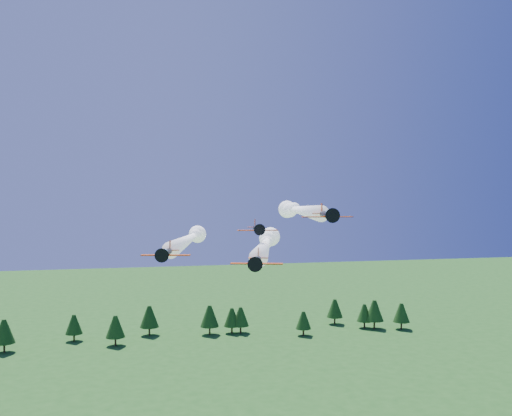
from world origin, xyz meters
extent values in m
cylinder|color=black|center=(-0.91, -10.02, 39.12)|extent=(2.23, 4.92, 0.90)
cone|color=black|center=(-1.70, -12.74, 39.12)|extent=(1.09, 1.03, 0.90)
cone|color=black|center=(-1.85, -13.26, 39.12)|extent=(0.49, 0.50, 0.40)
cylinder|color=black|center=(-1.90, -13.41, 39.12)|extent=(1.82, 0.56, 1.89)
cube|color=#CA3D02|center=(-1.01, -10.37, 38.83)|extent=(6.74, 3.03, 0.11)
cube|color=#CA3D02|center=(-0.01, -6.95, 39.17)|extent=(2.72, 1.47, 0.06)
cube|color=#CA3D02|center=(0.01, -6.87, 39.89)|extent=(0.32, 0.84, 1.31)
ellipsoid|color=#89BAD4|center=(-1.14, -10.80, 39.48)|extent=(0.93, 1.22, 0.56)
sphere|color=white|center=(7.92, 20.20, 39.12)|extent=(2.30, 2.30, 2.30)
sphere|color=white|center=(9.02, 23.98, 39.12)|extent=(3.00, 3.00, 3.00)
sphere|color=white|center=(10.13, 27.77, 39.12)|extent=(3.70, 3.70, 3.70)
cylinder|color=black|center=(-11.63, 0.81, 39.35)|extent=(2.08, 5.14, 0.94)
cone|color=black|center=(-12.31, -2.07, 39.35)|extent=(1.11, 1.04, 0.94)
cone|color=black|center=(-12.44, -2.62, 39.35)|extent=(0.50, 0.51, 0.41)
cylinder|color=black|center=(-12.48, -2.77, 39.35)|extent=(1.92, 0.49, 1.97)
cube|color=#CA3D02|center=(-11.71, 0.44, 39.05)|extent=(7.04, 2.84, 0.11)
cube|color=#CA3D02|center=(-10.86, 4.04, 39.39)|extent=(2.83, 1.40, 0.07)
cube|color=#CA3D02|center=(-10.83, 4.14, 40.14)|extent=(0.29, 0.89, 1.36)
ellipsoid|color=#89BAD4|center=(-11.82, -0.02, 39.72)|extent=(0.92, 1.25, 0.59)
sphere|color=white|center=(-4.05, 32.70, 39.35)|extent=(2.30, 2.30, 2.30)
sphere|color=white|center=(-3.10, 36.70, 39.35)|extent=(3.00, 3.00, 3.00)
sphere|color=white|center=(-2.15, 40.70, 39.35)|extent=(3.70, 3.70, 3.70)
cylinder|color=black|center=(11.38, -1.99, 44.69)|extent=(1.72, 5.50, 1.00)
cone|color=black|center=(10.96, -5.12, 44.69)|extent=(1.11, 1.03, 1.00)
cone|color=black|center=(10.88, -5.71, 44.69)|extent=(0.50, 0.51, 0.44)
cylinder|color=black|center=(10.86, -5.88, 44.69)|extent=(2.09, 0.32, 2.10)
cube|color=#CA3D02|center=(11.33, -2.38, 44.37)|extent=(7.53, 2.34, 0.12)
cube|color=#CA3D02|center=(11.86, 1.54, 44.74)|extent=(2.99, 1.24, 0.07)
cube|color=#CA3D02|center=(11.88, 1.64, 45.54)|extent=(0.22, 0.96, 1.45)
ellipsoid|color=#89BAD4|center=(11.26, -2.88, 45.09)|extent=(0.88, 1.29, 0.63)
sphere|color=white|center=(15.54, 28.60, 44.69)|extent=(2.30, 2.30, 2.30)
sphere|color=white|center=(16.05, 32.37, 44.69)|extent=(3.00, 3.00, 3.00)
sphere|color=white|center=(16.57, 36.13, 44.69)|extent=(3.70, 3.70, 3.70)
cylinder|color=black|center=(3.00, 6.86, 42.26)|extent=(1.35, 4.69, 0.86)
cone|color=black|center=(2.71, 4.18, 42.26)|extent=(0.93, 0.86, 0.86)
cone|color=black|center=(2.65, 3.67, 42.26)|extent=(0.42, 0.42, 0.38)
cylinder|color=black|center=(2.64, 3.53, 42.26)|extent=(1.79, 0.23, 1.80)
cube|color=#CA3D02|center=(2.96, 6.52, 41.99)|extent=(6.42, 1.83, 0.10)
cube|color=#CA3D02|center=(3.33, 9.88, 42.31)|extent=(2.55, 0.99, 0.06)
cube|color=#CA3D02|center=(3.34, 9.97, 42.99)|extent=(0.16, 0.82, 1.24)
ellipsoid|color=#89BAD4|center=(2.92, 6.10, 42.60)|extent=(0.72, 1.09, 0.53)
cylinder|color=#382314|center=(57.38, 116.34, 1.28)|extent=(0.60, 0.60, 2.56)
cone|color=#123610|center=(57.38, 116.34, 5.86)|extent=(5.86, 5.86, 6.59)
cylinder|color=#382314|center=(40.97, 102.55, 1.14)|extent=(0.60, 0.60, 2.29)
cone|color=#123610|center=(40.97, 102.55, 5.23)|extent=(5.23, 5.23, 5.89)
cylinder|color=#382314|center=(77.62, 103.73, 1.28)|extent=(0.60, 0.60, 2.56)
cone|color=#123610|center=(77.62, 103.73, 5.86)|extent=(5.86, 5.86, 6.60)
cylinder|color=#382314|center=(17.96, 111.06, 1.21)|extent=(0.60, 0.60, 2.42)
cone|color=#123610|center=(17.96, 111.06, 5.53)|extent=(5.53, 5.53, 6.22)
cylinder|color=#382314|center=(-9.83, 114.38, 1.40)|extent=(0.60, 0.60, 2.80)
cone|color=#123610|center=(-9.83, 114.38, 6.39)|extent=(6.39, 6.39, 7.19)
cylinder|color=#382314|center=(68.57, 106.47, 1.42)|extent=(0.60, 0.60, 2.84)
cone|color=#123610|center=(68.57, 106.47, 6.48)|extent=(6.48, 6.48, 7.29)
cylinder|color=#382314|center=(-34.02, 111.95, 1.20)|extent=(0.60, 0.60, 2.41)
cone|color=#123610|center=(-34.02, 111.95, 5.51)|extent=(5.51, 5.51, 6.20)
cylinder|color=#382314|center=(-53.36, 102.70, 1.40)|extent=(0.60, 0.60, 2.80)
cone|color=#123610|center=(-53.36, 102.70, 6.40)|extent=(6.40, 6.40, 7.20)
cylinder|color=#382314|center=(-20.77, 103.30, 1.33)|extent=(0.60, 0.60, 2.65)
cone|color=#123610|center=(-20.77, 103.30, 6.07)|extent=(6.07, 6.07, 6.83)
cylinder|color=#382314|center=(10.21, 110.77, 1.39)|extent=(0.60, 0.60, 2.79)
cone|color=#123610|center=(10.21, 110.77, 6.37)|extent=(6.37, 6.37, 7.17)
cylinder|color=#382314|center=(65.57, 108.24, 1.19)|extent=(0.60, 0.60, 2.38)
cone|color=#123610|center=(65.57, 108.24, 5.44)|extent=(5.44, 5.44, 6.12)
cylinder|color=#382314|center=(20.93, 110.65, 1.25)|extent=(0.60, 0.60, 2.50)
cone|color=#123610|center=(20.93, 110.65, 5.71)|extent=(5.71, 5.71, 6.42)
camera|label=1|loc=(-17.03, -80.61, 47.55)|focal=40.00mm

